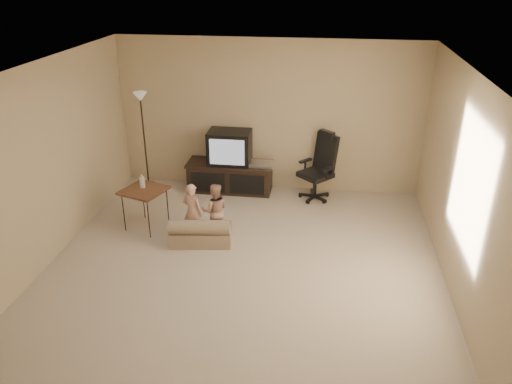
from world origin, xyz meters
The scene contains 9 objects.
floor centered at (0.00, 0.00, 0.00)m, with size 5.50×5.50×0.00m, color beige.
room_shell centered at (0.00, 0.00, 1.52)m, with size 5.50×5.50×5.50m.
tv_stand centered at (-0.61, 2.49, 0.43)m, with size 1.46×0.55×1.04m.
office_chair centered at (0.86, 2.40, 0.40)m, with size 0.73×0.73×1.13m.
side_table centered at (-1.57, 1.02, 0.60)m, with size 0.70×0.70×0.83m.
floor_lamp centered at (-2.07, 2.47, 1.20)m, with size 0.26×0.26×1.64m.
child_sofa centered at (-0.69, 0.69, 0.17)m, with size 0.89×0.58×0.41m.
toddler_left centered at (-0.82, 0.81, 0.42)m, with size 0.31×0.22×0.84m, color tan.
toddler_right centered at (-0.52, 0.92, 0.40)m, with size 0.39×0.21×0.80m, color tan.
Camera 1 is at (0.94, -5.13, 3.57)m, focal length 35.00 mm.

